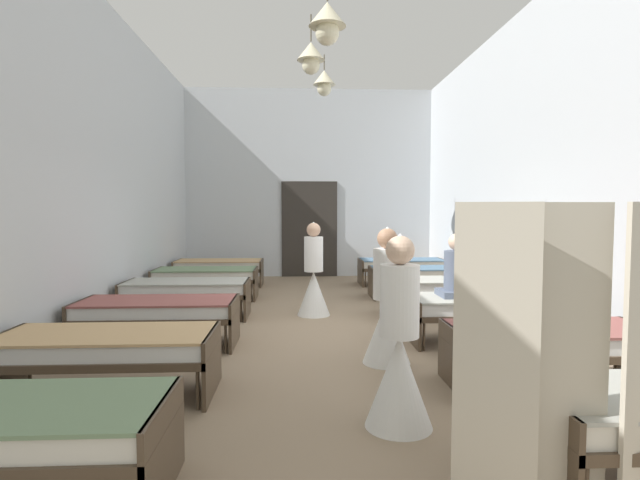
# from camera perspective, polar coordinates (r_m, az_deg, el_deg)

# --- Properties ---
(ground_plane) EXTENTS (6.77, 11.69, 0.10)m
(ground_plane) POSITION_cam_1_polar(r_m,az_deg,el_deg) (7.02, 0.07, -10.65)
(ground_plane) COLOR #8C755B
(room_shell) EXTENTS (6.57, 11.29, 4.71)m
(room_shell) POSITION_cam_1_polar(r_m,az_deg,el_deg) (8.15, -0.40, 8.40)
(room_shell) COLOR silver
(room_shell) RESTS_ON ground
(bed_left_row_1) EXTENTS (1.90, 0.84, 0.57)m
(bed_left_row_1) POSITION_cam_1_polar(r_m,az_deg,el_deg) (4.85, -23.62, -11.41)
(bed_left_row_1) COLOR #473828
(bed_left_row_1) RESTS_ON ground
(bed_right_row_1) EXTENTS (1.90, 0.84, 0.57)m
(bed_right_row_1) POSITION_cam_1_polar(r_m,az_deg,el_deg) (5.13, 25.40, -10.63)
(bed_right_row_1) COLOR #473828
(bed_right_row_1) RESTS_ON ground
(bed_left_row_2) EXTENTS (1.90, 0.84, 0.57)m
(bed_left_row_2) POSITION_cam_1_polar(r_m,az_deg,el_deg) (6.34, -18.41, -7.82)
(bed_left_row_2) COLOR #473828
(bed_left_row_2) RESTS_ON ground
(bed_right_row_2) EXTENTS (1.90, 0.84, 0.57)m
(bed_right_row_2) POSITION_cam_1_polar(r_m,az_deg,el_deg) (6.57, 18.66, -7.45)
(bed_right_row_2) COLOR #473828
(bed_right_row_2) RESTS_ON ground
(bed_left_row_3) EXTENTS (1.90, 0.84, 0.57)m
(bed_left_row_3) POSITION_cam_1_polar(r_m,az_deg,el_deg) (7.89, -15.25, -5.59)
(bed_left_row_3) COLOR #473828
(bed_left_row_3) RESTS_ON ground
(bed_right_row_3) EXTENTS (1.90, 0.84, 0.57)m
(bed_right_row_3) POSITION_cam_1_polar(r_m,az_deg,el_deg) (8.07, 14.43, -5.38)
(bed_right_row_3) COLOR #473828
(bed_right_row_3) RESTS_ON ground
(bed_left_row_4) EXTENTS (1.90, 0.84, 0.57)m
(bed_left_row_4) POSITION_cam_1_polar(r_m,az_deg,el_deg) (9.46, -13.15, -4.08)
(bed_left_row_4) COLOR #473828
(bed_left_row_4) RESTS_ON ground
(bed_right_row_4) EXTENTS (1.90, 0.84, 0.57)m
(bed_right_row_4) POSITION_cam_1_polar(r_m,az_deg,el_deg) (9.61, 11.56, -3.94)
(bed_right_row_4) COLOR #473828
(bed_right_row_4) RESTS_ON ground
(bed_left_row_5) EXTENTS (1.90, 0.84, 0.57)m
(bed_left_row_5) POSITION_cam_1_polar(r_m,az_deg,el_deg) (11.04, -11.66, -3.00)
(bed_left_row_5) COLOR #473828
(bed_left_row_5) RESTS_ON ground
(bed_right_row_5) EXTENTS (1.90, 0.84, 0.57)m
(bed_right_row_5) POSITION_cam_1_polar(r_m,az_deg,el_deg) (11.17, 9.50, -2.90)
(bed_right_row_5) COLOR #473828
(bed_right_row_5) RESTS_ON ground
(nurse_near_aisle) EXTENTS (0.52, 0.52, 1.49)m
(nurse_near_aisle) POSITION_cam_1_polar(r_m,az_deg,el_deg) (5.41, 7.79, -8.64)
(nurse_near_aisle) COLOR white
(nurse_near_aisle) RESTS_ON ground
(nurse_mid_aisle) EXTENTS (0.52, 0.52, 1.49)m
(nurse_mid_aisle) POSITION_cam_1_polar(r_m,az_deg,el_deg) (3.88, 9.20, -13.51)
(nurse_mid_aisle) COLOR white
(nurse_mid_aisle) RESTS_ON ground
(nurse_far_aisle) EXTENTS (0.52, 0.52, 1.49)m
(nurse_far_aisle) POSITION_cam_1_polar(r_m,az_deg,el_deg) (7.76, -0.75, -4.94)
(nurse_far_aisle) COLOR white
(nurse_far_aisle) RESTS_ON ground
(patient_seated_primary) EXTENTS (0.44, 0.44, 0.80)m
(patient_seated_primary) POSITION_cam_1_polar(r_m,az_deg,el_deg) (6.43, 15.66, -3.75)
(patient_seated_primary) COLOR #515B70
(patient_seated_primary) RESTS_ON bed_right_row_2
(privacy_screen) EXTENTS (1.25, 0.16, 1.70)m
(privacy_screen) POSITION_cam_1_polar(r_m,az_deg,el_deg) (2.93, 27.41, -12.93)
(privacy_screen) COLOR #BCB29E
(privacy_screen) RESTS_ON ground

